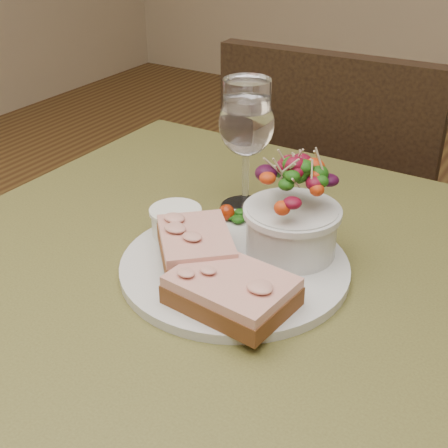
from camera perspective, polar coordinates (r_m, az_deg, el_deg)
The scene contains 9 objects.
cafe_table at distance 0.81m, azimuth 0.14°, elevation -10.65°, with size 0.80×0.80×0.75m.
chair_far at distance 1.54m, azimuth 10.09°, elevation -5.93°, with size 0.44×0.44×0.90m.
dinner_plate at distance 0.76m, azimuth 0.97°, elevation -3.90°, with size 0.28×0.28×0.01m, color silver.
sandwich_front at distance 0.67m, azimuth 0.72°, elevation -6.12°, with size 0.14×0.11×0.03m.
sandwich_back at distance 0.74m, azimuth -2.61°, elevation -1.91°, with size 0.14×0.14×0.03m.
ramekin at distance 0.80m, azimuth -4.44°, elevation 0.36°, with size 0.06×0.06×0.04m.
salad_bowl at distance 0.75m, azimuth 6.28°, elevation 1.35°, with size 0.11×0.11×0.13m.
garnish at distance 0.84m, azimuth 1.02°, elevation 0.89°, with size 0.05×0.04×0.02m.
wine_glass at distance 0.85m, azimuth 2.07°, elevation 8.83°, with size 0.08×0.08×0.18m.
Camera 1 is at (0.33, -0.53, 1.17)m, focal length 50.00 mm.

